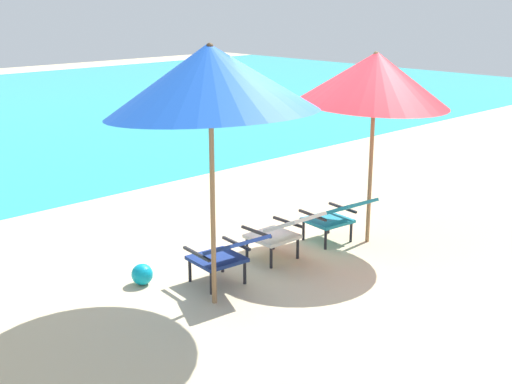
% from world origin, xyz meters
% --- Properties ---
extents(ground_plane, '(40.00, 40.00, 0.00)m').
position_xyz_m(ground_plane, '(0.00, 4.00, 0.00)').
color(ground_plane, '#CCB78E').
extents(lounge_chair_left, '(0.62, 0.92, 0.68)m').
position_xyz_m(lounge_chair_left, '(-1.01, -0.29, 0.40)').
color(lounge_chair_left, navy).
rests_on(lounge_chair_left, ground_plane).
extents(lounge_chair_center, '(0.56, 0.88, 0.68)m').
position_xyz_m(lounge_chair_center, '(-0.05, -0.19, 0.40)').
color(lounge_chair_center, silver).
rests_on(lounge_chair_center, ground_plane).
extents(lounge_chair_right, '(0.63, 0.93, 0.68)m').
position_xyz_m(lounge_chair_right, '(0.86, -0.26, 0.40)').
color(lounge_chair_right, teal).
rests_on(lounge_chair_right, ground_plane).
extents(beach_umbrella_left, '(2.12, 2.16, 2.69)m').
position_xyz_m(beach_umbrella_left, '(-1.35, -0.48, 2.29)').
color(beach_umbrella_left, olive).
rests_on(beach_umbrella_left, ground_plane).
extents(beach_umbrella_right, '(2.48, 2.50, 2.44)m').
position_xyz_m(beach_umbrella_right, '(1.25, -0.45, 2.09)').
color(beach_umbrella_right, olive).
rests_on(beach_umbrella_right, ground_plane).
extents(beach_ball, '(0.24, 0.24, 0.24)m').
position_xyz_m(beach_ball, '(-1.62, 0.42, 0.12)').
color(beach_ball, '#0A93AD').
rests_on(beach_ball, ground_plane).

